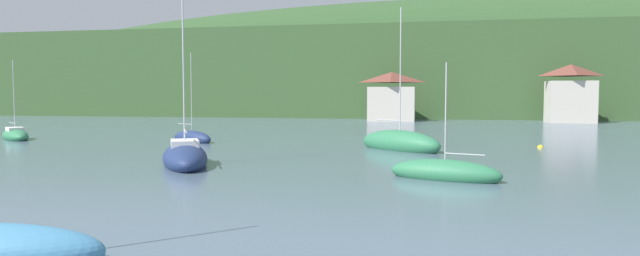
{
  "coord_description": "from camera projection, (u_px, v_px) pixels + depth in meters",
  "views": [
    {
      "loc": [
        4.85,
        13.03,
        3.97
      ],
      "look_at": [
        0.0,
        37.76,
        2.36
      ],
      "focal_mm": 30.08,
      "sensor_mm": 36.0,
      "label": 1
    }
  ],
  "objects": [
    {
      "name": "wooded_hillside",
      "position": [
        443.0,
        82.0,
        109.14
      ],
      "size": [
        352.0,
        46.6,
        37.5
      ],
      "color": "#38562D",
      "rests_on": "ground_plane"
    },
    {
      "name": "shore_building_west",
      "position": [
        392.0,
        97.0,
        78.84
      ],
      "size": [
        7.09,
        4.6,
        7.19
      ],
      "color": "beige",
      "rests_on": "ground_plane"
    },
    {
      "name": "shore_building_westcentral",
      "position": [
        570.0,
        94.0,
        74.19
      ],
      "size": [
        6.26,
        4.84,
        8.07
      ],
      "color": "beige",
      "rests_on": "ground_plane"
    },
    {
      "name": "sailboat_far_0",
      "position": [
        192.0,
        138.0,
        44.37
      ],
      "size": [
        4.87,
        3.75,
        7.72
      ],
      "rotation": [
        0.0,
        0.0,
        5.73
      ],
      "color": "navy",
      "rests_on": "ground_plane"
    },
    {
      "name": "sailboat_mid_3",
      "position": [
        445.0,
        173.0,
        24.94
      ],
      "size": [
        5.49,
        3.18,
        5.77
      ],
      "rotation": [
        0.0,
        0.0,
        2.83
      ],
      "color": "#2D754C",
      "rests_on": "ground_plane"
    },
    {
      "name": "sailboat_mid_5",
      "position": [
        185.0,
        157.0,
        29.99
      ],
      "size": [
        5.56,
        7.66,
        10.81
      ],
      "rotation": [
        0.0,
        0.0,
        2.05
      ],
      "color": "navy",
      "rests_on": "ground_plane"
    },
    {
      "name": "sailboat_far_6",
      "position": [
        15.0,
        136.0,
        46.86
      ],
      "size": [
        5.42,
        4.87,
        7.28
      ],
      "rotation": [
        0.0,
        0.0,
        5.6
      ],
      "color": "#2D754C",
      "rests_on": "ground_plane"
    },
    {
      "name": "sailboat_far_7",
      "position": [
        400.0,
        143.0,
        38.15
      ],
      "size": [
        6.91,
        6.33,
        10.59
      ],
      "rotation": [
        0.0,
        0.0,
        5.58
      ],
      "color": "#2D754C",
      "rests_on": "ground_plane"
    },
    {
      "name": "mooring_buoy_mid",
      "position": [
        540.0,
        148.0,
        39.56
      ],
      "size": [
        0.43,
        0.43,
        0.43
      ],
      "primitive_type": "sphere",
      "color": "yellow",
      "rests_on": "ground_plane"
    }
  ]
}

